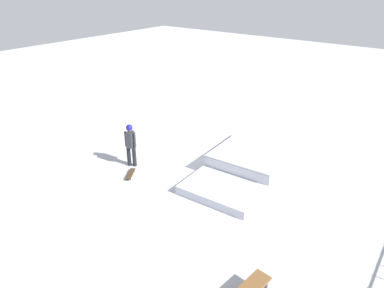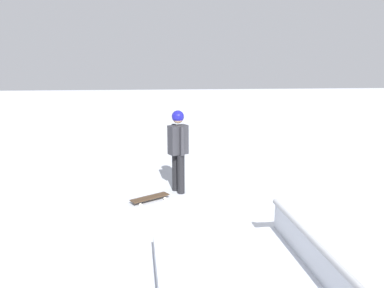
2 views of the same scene
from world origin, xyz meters
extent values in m
plane|color=#B2B7C1|center=(0.00, 0.00, 0.00)|extent=(60.00, 60.00, 0.00)
cube|color=silver|center=(-1.10, 0.64, 0.35)|extent=(3.73, 2.79, 0.70)
cube|color=silver|center=(1.60, 0.78, 0.15)|extent=(1.93, 2.69, 0.30)
cylinder|color=gray|center=(0.70, 0.74, 0.70)|extent=(0.22, 2.60, 0.08)
cylinder|color=black|center=(2.12, -3.19, 0.41)|extent=(0.15, 0.15, 0.82)
cylinder|color=black|center=(2.02, -3.00, 0.41)|extent=(0.15, 0.15, 0.82)
cube|color=#2D2D33|center=(2.07, -3.09, 1.12)|extent=(0.44, 0.37, 0.60)
cylinder|color=#2D2D33|center=(2.15, -3.25, 1.12)|extent=(0.09, 0.09, 0.60)
cylinder|color=#2D2D33|center=(1.99, -2.94, 1.12)|extent=(0.09, 0.09, 0.60)
sphere|color=tan|center=(2.07, -3.09, 1.57)|extent=(0.22, 0.22, 0.22)
sphere|color=navy|center=(2.07, -3.09, 1.60)|extent=(0.25, 0.25, 0.25)
cube|color=#3F2D1E|center=(2.66, -2.57, 0.08)|extent=(0.78, 0.60, 0.02)
cylinder|color=silver|center=(2.48, -2.82, 0.03)|extent=(0.06, 0.06, 0.06)
cylinder|color=silver|center=(2.36, -2.63, 0.03)|extent=(0.06, 0.06, 0.06)
cylinder|color=silver|center=(2.95, -2.52, 0.03)|extent=(0.06, 0.06, 0.06)
cylinder|color=silver|center=(2.83, -2.33, 0.03)|extent=(0.06, 0.06, 0.06)
cube|color=#4C4C51|center=(4.53, 3.77, 0.21)|extent=(0.08, 0.36, 0.42)
camera|label=1|loc=(10.30, 6.20, 6.77)|focal=33.25mm
camera|label=2|loc=(2.47, 4.76, 2.77)|focal=36.71mm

